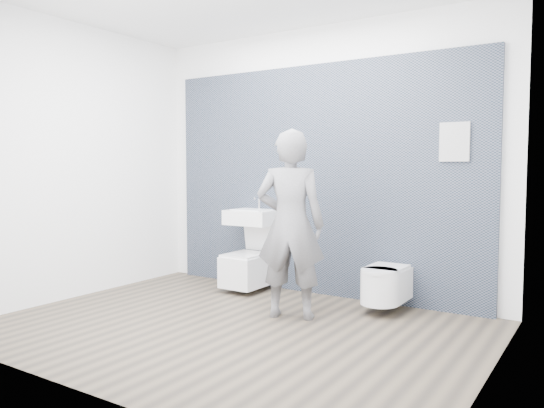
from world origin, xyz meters
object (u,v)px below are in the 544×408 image
Objects in this scene: washbasin at (252,217)px; toilet_rounded at (384,285)px; toilet_square at (248,268)px; visitor at (290,224)px.

washbasin is 0.90× the size of toilet_rounded.
toilet_square is (-0.00, -0.08, -0.55)m from washbasin.
toilet_rounded is at bearing -156.63° from visitor.
washbasin is 1.16m from visitor.
toilet_rounded is (1.55, -0.02, 0.01)m from toilet_square.
visitor is (-0.64, -0.62, 0.58)m from toilet_rounded.
washbasin is 0.32× the size of visitor.
toilet_rounded is at bearing -3.65° from washbasin.
washbasin reaches higher than toilet_rounded.
visitor is at bearing -34.90° from toilet_square.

